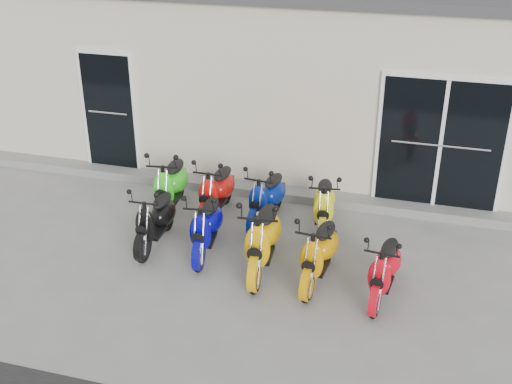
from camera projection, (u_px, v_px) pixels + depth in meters
ground at (245, 255)px, 9.45m from camera, size 80.00×80.00×0.00m
building at (317, 61)px, 13.24m from camera, size 14.00×6.00×3.20m
front_step at (278, 192)px, 11.17m from camera, size 14.00×0.40×0.15m
door_left at (109, 109)px, 11.56m from camera, size 1.07×0.08×2.22m
door_right at (441, 141)px, 10.14m from camera, size 2.02×0.08×2.22m
scooter_front_black at (155, 213)px, 9.48m from camera, size 0.57×1.47×1.07m
scooter_front_blue at (206, 220)px, 9.28m from camera, size 0.72×1.54×1.10m
scooter_front_orange_a at (263, 231)px, 8.84m from camera, size 0.75×1.73×1.24m
scooter_front_orange_b at (319, 246)px, 8.61m from camera, size 0.67×1.55×1.11m
scooter_front_red at (385, 263)px, 8.30m from camera, size 0.66×1.45×1.04m
scooter_back_green at (170, 179)px, 10.42m from camera, size 0.80×1.69×1.20m
scooter_back_red at (216, 185)px, 10.30m from camera, size 0.57×1.53×1.13m
scooter_back_blue at (267, 192)px, 10.12m from camera, size 0.69×1.52×1.09m
scooter_back_yellow at (324, 199)px, 9.90m from camera, size 0.74×1.53×1.09m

